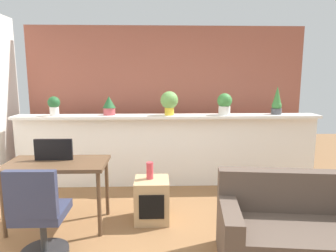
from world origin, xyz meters
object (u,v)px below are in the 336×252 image
at_px(potted_plant_3, 225,103).
at_px(desk, 57,169).
at_px(vase_on_shelf, 150,171).
at_px(potted_plant_1, 109,105).
at_px(side_cube_shelf, 152,200).
at_px(office_chair, 40,221).
at_px(tv_monitor, 54,150).
at_px(potted_plant_2, 169,101).
at_px(potted_plant_4, 277,102).
at_px(potted_plant_0, 54,105).
at_px(couch, 307,235).

relative_size(potted_plant_3, desk, 0.30).
height_order(desk, vase_on_shelf, desk).
relative_size(potted_plant_1, side_cube_shelf, 0.57).
bearing_deg(office_chair, potted_plant_3, 42.48).
xyz_separation_m(desk, tv_monitor, (-0.05, 0.08, 0.21)).
bearing_deg(potted_plant_1, vase_on_shelf, -61.08).
bearing_deg(potted_plant_2, tv_monitor, -139.79).
height_order(potted_plant_4, tv_monitor, potted_plant_4).
bearing_deg(vase_on_shelf, office_chair, -140.86).
bearing_deg(potted_plant_1, potted_plant_3, -1.08).
height_order(potted_plant_0, potted_plant_3, potted_plant_3).
distance_m(potted_plant_0, potted_plant_4, 3.35).
bearing_deg(side_cube_shelf, potted_plant_4, 31.87).
relative_size(potted_plant_1, couch, 0.17).
relative_size(potted_plant_1, vase_on_shelf, 1.44).
distance_m(potted_plant_0, office_chair, 2.14).
bearing_deg(potted_plant_0, tv_monitor, -72.84).
bearing_deg(couch, potted_plant_3, 99.05).
bearing_deg(potted_plant_3, side_cube_shelf, -133.37).
bearing_deg(vase_on_shelf, potted_plant_2, 76.20).
bearing_deg(vase_on_shelf, potted_plant_4, 30.82).
distance_m(potted_plant_1, side_cube_shelf, 1.68).
distance_m(potted_plant_1, potted_plant_2, 0.91).
relative_size(potted_plant_0, potted_plant_3, 0.88).
relative_size(potted_plant_2, vase_on_shelf, 1.81).
bearing_deg(potted_plant_1, side_cube_shelf, -60.99).
bearing_deg(potted_plant_1, desk, -107.26).
distance_m(vase_on_shelf, couch, 1.74).
height_order(desk, couch, couch).
height_order(potted_plant_4, vase_on_shelf, potted_plant_4).
relative_size(potted_plant_2, potted_plant_3, 1.10).
height_order(vase_on_shelf, couch, couch).
height_order(tv_monitor, vase_on_shelf, tv_monitor).
relative_size(potted_plant_0, vase_on_shelf, 1.44).
bearing_deg(potted_plant_0, potted_plant_2, 0.05).
xyz_separation_m(office_chair, vase_on_shelf, (0.98, 0.80, 0.21)).
xyz_separation_m(potted_plant_3, vase_on_shelf, (-1.11, -1.11, -0.68)).
xyz_separation_m(potted_plant_0, couch, (2.87, -2.03, -0.98)).
distance_m(potted_plant_1, potted_plant_4, 2.55).
bearing_deg(tv_monitor, potted_plant_3, 27.85).
distance_m(potted_plant_1, couch, 3.09).
relative_size(potted_plant_3, vase_on_shelf, 1.64).
bearing_deg(potted_plant_0, couch, -35.31).
distance_m(potted_plant_2, office_chair, 2.45).
bearing_deg(office_chair, side_cube_shelf, 37.29).
relative_size(potted_plant_0, office_chair, 0.31).
height_order(potted_plant_1, tv_monitor, potted_plant_1).
distance_m(desk, side_cube_shelf, 1.13).
bearing_deg(desk, potted_plant_1, 72.74).
bearing_deg(desk, vase_on_shelf, 6.82).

